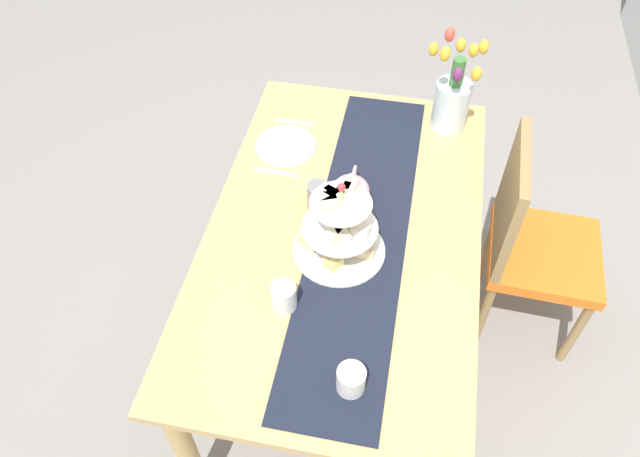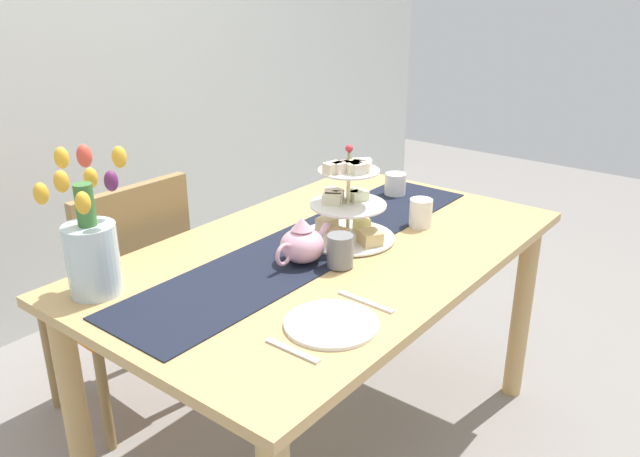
% 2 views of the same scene
% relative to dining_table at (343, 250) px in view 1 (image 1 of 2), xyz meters
% --- Properties ---
extents(ground_plane, '(8.00, 8.00, 0.00)m').
position_rel_dining_table_xyz_m(ground_plane, '(0.00, 0.00, -0.64)').
color(ground_plane, gray).
extents(dining_table, '(1.51, 0.91, 0.75)m').
position_rel_dining_table_xyz_m(dining_table, '(0.00, 0.00, 0.00)').
color(dining_table, tan).
rests_on(dining_table, ground_plane).
extents(chair_left, '(0.43, 0.43, 0.91)m').
position_rel_dining_table_xyz_m(chair_left, '(-0.30, 0.68, -0.13)').
color(chair_left, olive).
rests_on(chair_left, ground_plane).
extents(table_runner, '(1.43, 0.31, 0.00)m').
position_rel_dining_table_xyz_m(table_runner, '(0.00, 0.06, 0.11)').
color(table_runner, black).
rests_on(table_runner, dining_table).
extents(tiered_cake_stand, '(0.30, 0.30, 0.30)m').
position_rel_dining_table_xyz_m(tiered_cake_stand, '(0.09, -0.00, 0.22)').
color(tiered_cake_stand, beige).
rests_on(tiered_cake_stand, table_runner).
extents(teapot, '(0.24, 0.13, 0.14)m').
position_rel_dining_table_xyz_m(teapot, '(-0.13, 0.00, 0.17)').
color(teapot, '#E5A8BC').
rests_on(teapot, table_runner).
extents(tulip_vase, '(0.20, 0.21, 0.41)m').
position_rel_dining_table_xyz_m(tulip_vase, '(-0.61, 0.31, 0.25)').
color(tulip_vase, silver).
rests_on(tulip_vase, dining_table).
extents(cream_jug, '(0.08, 0.08, 0.08)m').
position_rel_dining_table_xyz_m(cream_jug, '(0.56, 0.11, 0.15)').
color(cream_jug, white).
rests_on(cream_jug, dining_table).
extents(dinner_plate_left, '(0.23, 0.23, 0.01)m').
position_rel_dining_table_xyz_m(dinner_plate_left, '(-0.36, -0.28, 0.12)').
color(dinner_plate_left, white).
rests_on(dinner_plate_left, dining_table).
extents(fork_left, '(0.02, 0.15, 0.01)m').
position_rel_dining_table_xyz_m(fork_left, '(-0.51, -0.28, 0.11)').
color(fork_left, silver).
rests_on(fork_left, dining_table).
extents(knife_left, '(0.02, 0.17, 0.01)m').
position_rel_dining_table_xyz_m(knife_left, '(-0.22, -0.28, 0.11)').
color(knife_left, silver).
rests_on(knife_left, dining_table).
extents(mug_grey, '(0.08, 0.08, 0.09)m').
position_rel_dining_table_xyz_m(mug_grey, '(-0.09, -0.10, 0.16)').
color(mug_grey, slate).
rests_on(mug_grey, table_runner).
extents(mug_white_text, '(0.08, 0.08, 0.09)m').
position_rel_dining_table_xyz_m(mug_white_text, '(0.34, -0.12, 0.16)').
color(mug_white_text, white).
rests_on(mug_white_text, dining_table).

